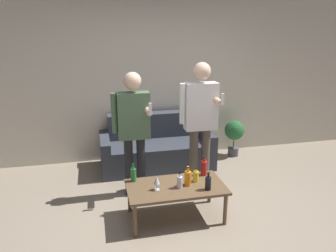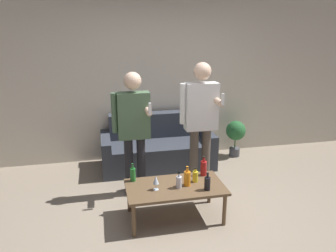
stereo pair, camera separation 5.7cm
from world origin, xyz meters
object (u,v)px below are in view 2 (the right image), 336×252
bottle_orange (133,174)px  person_standing_left (134,125)px  coffee_table (175,189)px  person_standing_right (201,116)px  couch (157,148)px

bottle_orange → person_standing_left: bearing=80.9°
coffee_table → bottle_orange: bottle_orange is taller
person_standing_right → person_standing_left: bearing=-177.4°
couch → bottle_orange: (-0.52, -1.33, 0.21)m
bottle_orange → person_standing_right: bearing=27.0°
coffee_table → bottle_orange: size_ratio=5.10×
bottle_orange → person_standing_right: 1.20m
person_standing_left → person_standing_right: bearing=2.6°
couch → person_standing_right: 1.19m
coffee_table → person_standing_left: bearing=119.2°
couch → bottle_orange: size_ratio=7.99×
coffee_table → couch: bearing=87.4°
bottle_orange → person_standing_right: (0.96, 0.49, 0.52)m
bottle_orange → person_standing_right: size_ratio=0.13×
coffee_table → person_standing_left: size_ratio=0.68×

